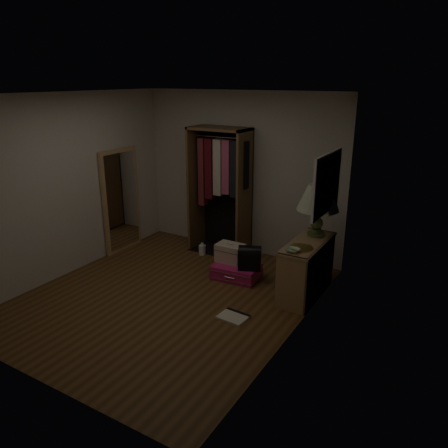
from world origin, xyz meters
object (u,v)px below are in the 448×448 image
(black_bag, at_px, (250,257))
(floor_mirror, at_px, (121,201))
(console_bookshelf, at_px, (307,266))
(open_wardrobe, at_px, (221,181))
(white_jug, at_px, (202,250))
(train_case, at_px, (230,253))
(pink_suitcase, at_px, (236,271))
(table_lamp, at_px, (318,199))

(black_bag, bearing_deg, floor_mirror, 155.30)
(console_bookshelf, height_order, open_wardrobe, open_wardrobe)
(floor_mirror, bearing_deg, console_bookshelf, 0.76)
(console_bookshelf, distance_m, floor_mirror, 3.27)
(black_bag, bearing_deg, console_bookshelf, -17.40)
(white_jug, bearing_deg, train_case, -28.54)
(floor_mirror, relative_size, train_case, 4.26)
(floor_mirror, height_order, black_bag, floor_mirror)
(open_wardrobe, relative_size, black_bag, 5.49)
(pink_suitcase, distance_m, table_lamp, 1.59)
(train_case, height_order, black_bag, black_bag)
(pink_suitcase, xyz_separation_m, table_lamp, (1.04, 0.33, 1.16))
(black_bag, distance_m, white_jug, 1.27)
(train_case, bearing_deg, pink_suitcase, -24.08)
(open_wardrobe, xyz_separation_m, black_bag, (0.96, -0.82, -0.82))
(console_bookshelf, xyz_separation_m, table_lamp, (0.00, 0.25, 0.87))
(floor_mirror, xyz_separation_m, black_bag, (2.42, -0.05, -0.47))
(open_wardrobe, bearing_deg, table_lamp, -14.97)
(table_lamp, bearing_deg, train_case, -167.44)
(train_case, xyz_separation_m, white_jug, (-0.77, 0.42, -0.25))
(console_bookshelf, height_order, white_jug, console_bookshelf)
(black_bag, xyz_separation_m, white_jug, (-1.13, 0.50, -0.30))
(train_case, height_order, white_jug, train_case)
(train_case, bearing_deg, open_wardrobe, 128.62)
(train_case, relative_size, table_lamp, 0.57)
(pink_suitcase, height_order, white_jug, pink_suitcase)
(floor_mirror, relative_size, black_bag, 4.55)
(console_bookshelf, xyz_separation_m, white_jug, (-1.95, 0.41, -0.31))
(floor_mirror, bearing_deg, train_case, 0.92)
(table_lamp, height_order, white_jug, table_lamp)
(floor_mirror, relative_size, white_jug, 8.44)
(pink_suitcase, height_order, train_case, train_case)
(pink_suitcase, relative_size, black_bag, 1.89)
(black_bag, bearing_deg, pink_suitcase, 152.50)
(pink_suitcase, bearing_deg, console_bookshelf, -0.72)
(train_case, bearing_deg, table_lamp, 12.46)
(console_bookshelf, distance_m, open_wardrobe, 2.08)
(pink_suitcase, xyz_separation_m, train_case, (-0.14, 0.06, 0.24))
(open_wardrobe, relative_size, pink_suitcase, 2.91)
(floor_mirror, xyz_separation_m, train_case, (2.06, 0.03, -0.51))
(table_lamp, bearing_deg, white_jug, 175.50)
(open_wardrobe, relative_size, floor_mirror, 1.21)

